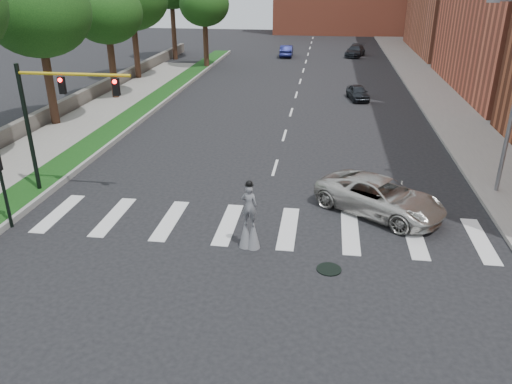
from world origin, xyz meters
name	(u,v)px	position (x,y,z in m)	size (l,w,h in m)	color
ground_plane	(255,237)	(0.00, 0.00, 0.00)	(160.00, 160.00, 0.00)	black
grass_median	(147,106)	(-11.50, 20.00, 0.12)	(2.00, 60.00, 0.25)	#103A11
median_curb	(160,106)	(-10.45, 20.00, 0.14)	(0.20, 60.00, 0.28)	gray
sidewalk_left	(47,143)	(-14.50, 10.00, 0.09)	(4.00, 60.00, 0.18)	gray
sidewalk_right	(446,101)	(12.50, 25.00, 0.09)	(5.00, 90.00, 0.18)	gray
stone_wall	(92,93)	(-17.00, 22.00, 0.55)	(0.50, 56.00, 1.10)	#56514A
manhole	(329,269)	(3.00, -2.00, 0.02)	(0.90, 0.90, 0.04)	black
traffic_signal	(50,110)	(-9.78, 3.00, 4.15)	(5.30, 0.23, 6.20)	black
secondary_signal	(3,184)	(-10.30, -0.50, 1.95)	(0.25, 0.21, 3.23)	black
stilt_performer	(249,222)	(-0.09, -0.77, 1.09)	(0.84, 0.57, 2.82)	#341F14
suv_crossing	(380,197)	(5.16, 3.00, 0.80)	(2.65, 5.75, 1.60)	#BBB9B1
car_near	(358,93)	(5.22, 24.92, 0.60)	(1.42, 3.53, 1.20)	black
car_mid	(287,51)	(-2.67, 47.64, 0.72)	(1.52, 4.35, 1.43)	navy
car_far	(355,51)	(6.00, 48.94, 0.68)	(1.92, 4.71, 1.37)	black
tree_2	(38,12)	(-16.09, 14.12, 7.51)	(6.77, 6.77, 10.42)	#341F14
tree_3	(106,13)	(-15.06, 22.31, 6.90)	(5.73, 5.73, 9.38)	#341F14
tree_6	(204,5)	(-10.84, 37.99, 6.67)	(5.35, 5.35, 8.99)	#341F14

